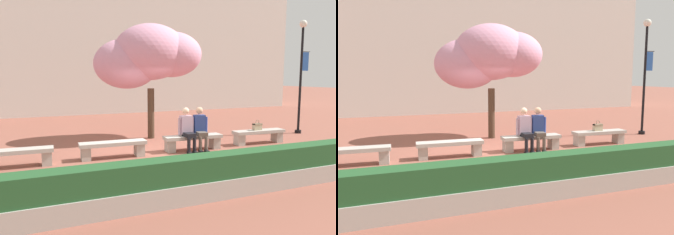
{
  "view_description": "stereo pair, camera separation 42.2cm",
  "coord_description": "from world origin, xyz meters",
  "views": [
    {
      "loc": [
        -3.25,
        -8.59,
        2.22
      ],
      "look_at": [
        0.49,
        0.2,
        1.0
      ],
      "focal_mm": 35.0,
      "sensor_mm": 36.0,
      "label": 1
    },
    {
      "loc": [
        -2.86,
        -8.75,
        2.22
      ],
      "look_at": [
        0.49,
        0.2,
        1.0
      ],
      "focal_mm": 35.0,
      "sensor_mm": 36.0,
      "label": 2
    }
  ],
  "objects": [
    {
      "name": "ground_plane",
      "position": [
        0.0,
        0.0,
        0.0
      ],
      "size": [
        100.0,
        100.0,
        0.0
      ],
      "primitive_type": "plane",
      "color": "#8E5142"
    },
    {
      "name": "building_facade",
      "position": [
        0.0,
        12.32,
        5.36
      ],
      "size": [
        28.0,
        4.0,
        10.71
      ],
      "primitive_type": "cube",
      "color": "beige",
      "rests_on": "ground"
    },
    {
      "name": "planter_hedge_foreground",
      "position": [
        0.0,
        -3.56,
        0.39
      ],
      "size": [
        12.89,
        0.5,
        0.8
      ],
      "color": "#ADA89E",
      "rests_on": "ground"
    },
    {
      "name": "stone_bench_near_west",
      "position": [
        -1.22,
        0.0,
        0.3
      ],
      "size": [
        1.82,
        0.5,
        0.45
      ],
      "color": "#ADA89E",
      "rests_on": "ground"
    },
    {
      "name": "stone_bench_near_east",
      "position": [
        3.65,
        0.0,
        0.3
      ],
      "size": [
        1.82,
        0.5,
        0.45
      ],
      "color": "#ADA89E",
      "rests_on": "ground"
    },
    {
      "name": "cherry_tree_main",
      "position": [
        0.71,
        2.37,
        2.9
      ],
      "size": [
        3.8,
        2.44,
        4.01
      ],
      "color": "#473323",
      "rests_on": "ground"
    },
    {
      "name": "stone_bench_center",
      "position": [
        1.22,
        0.0,
        0.3
      ],
      "size": [
        1.82,
        0.5,
        0.45
      ],
      "color": "#ADA89E",
      "rests_on": "ground"
    },
    {
      "name": "person_seated_right",
      "position": [
        1.43,
        -0.05,
        0.7
      ],
      "size": [
        0.5,
        0.72,
        1.29
      ],
      "color": "black",
      "rests_on": "ground"
    },
    {
      "name": "handbag",
      "position": [
        3.6,
        0.02,
        0.58
      ],
      "size": [
        0.3,
        0.15,
        0.34
      ],
      "color": "tan",
      "rests_on": "stone_bench_near_east"
    },
    {
      "name": "lamp_post_with_banner",
      "position": [
        6.37,
        1.02,
        2.57
      ],
      "size": [
        0.54,
        0.28,
        4.3
      ],
      "color": "black",
      "rests_on": "ground"
    },
    {
      "name": "person_seated_left",
      "position": [
        0.99,
        -0.05,
        0.7
      ],
      "size": [
        0.51,
        0.68,
        1.29
      ],
      "color": "black",
      "rests_on": "ground"
    },
    {
      "name": "stone_bench_west_end",
      "position": [
        -3.65,
        0.0,
        0.3
      ],
      "size": [
        1.82,
        0.5,
        0.45
      ],
      "color": "#ADA89E",
      "rests_on": "ground"
    }
  ]
}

